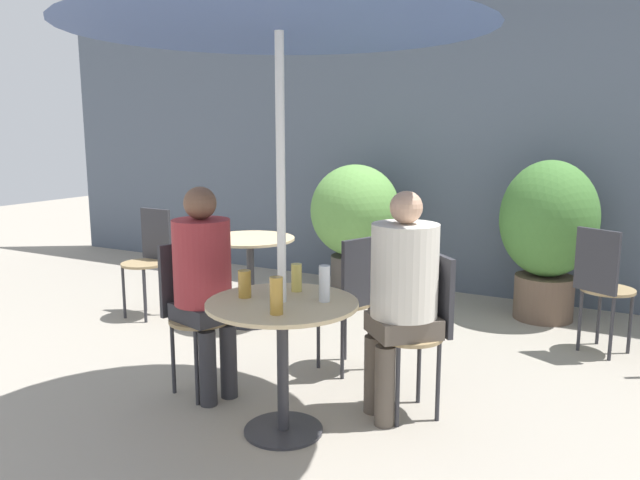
{
  "coord_description": "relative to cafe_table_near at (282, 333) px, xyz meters",
  "views": [
    {
      "loc": [
        1.56,
        -2.51,
        1.56
      ],
      "look_at": [
        -0.04,
        0.46,
        0.95
      ],
      "focal_mm": 35.0,
      "sensor_mm": 36.0,
      "label": 1
    }
  ],
  "objects": [
    {
      "name": "storefront_wall",
      "position": [
        0.04,
        3.2,
        0.96
      ],
      "size": [
        10.0,
        0.06,
        3.0
      ],
      "color": "#4C5666",
      "rests_on": "ground_plane"
    },
    {
      "name": "potted_plant_1",
      "position": [
        0.86,
        2.69,
        0.21
      ],
      "size": [
        0.77,
        0.77,
        1.31
      ],
      "color": "brown",
      "rests_on": "ground_plane"
    },
    {
      "name": "potted_plant_0",
      "position": [
        -0.82,
        2.6,
        0.19
      ],
      "size": [
        0.83,
        0.83,
        1.23
      ],
      "color": "#47423D",
      "rests_on": "ground_plane"
    },
    {
      "name": "seated_person_0",
      "position": [
        0.46,
        0.46,
        0.19
      ],
      "size": [
        0.45,
        0.45,
        1.24
      ],
      "rotation": [
        0.0,
        0.0,
        -0.79
      ],
      "color": "brown",
      "rests_on": "ground_plane"
    },
    {
      "name": "seated_person_1",
      "position": [
        -0.63,
        0.17,
        0.2
      ],
      "size": [
        0.38,
        0.35,
        1.24
      ],
      "rotation": [
        0.0,
        0.0,
        1.31
      ],
      "color": "#2D2D33",
      "rests_on": "ground_plane"
    },
    {
      "name": "bistro_chair_0",
      "position": [
        0.56,
        0.56,
        0.0
      ],
      "size": [
        0.41,
        0.41,
        0.89
      ],
      "rotation": [
        0.0,
        0.0,
        -0.79
      ],
      "color": "#997F56",
      "rests_on": "ground_plane"
    },
    {
      "name": "cafe_table_near",
      "position": [
        0.0,
        0.0,
        0.0
      ],
      "size": [
        0.77,
        0.77,
        0.7
      ],
      "color": "#2D2D33",
      "rests_on": "ground_plane"
    },
    {
      "name": "bistro_chair_1",
      "position": [
        -0.76,
        0.2,
        0.0
      ],
      "size": [
        0.39,
        0.37,
        0.89
      ],
      "rotation": [
        0.0,
        0.0,
        1.31
      ],
      "color": "#997F56",
      "rests_on": "ground_plane"
    },
    {
      "name": "umbrella",
      "position": [
        0.0,
        0.0,
        1.6
      ],
      "size": [
        2.01,
        2.01,
        2.28
      ],
      "color": "silver",
      "rests_on": "ground_plane"
    },
    {
      "name": "bistro_chair_4",
      "position": [
        1.33,
        1.99,
        0.0
      ],
      "size": [
        0.4,
        0.41,
        0.89
      ],
      "rotation": [
        0.0,
        0.0,
        2.67
      ],
      "color": "#997F56",
      "rests_on": "ground_plane"
    },
    {
      "name": "beer_glass_2",
      "position": [
        0.19,
        0.1,
        0.25
      ],
      "size": [
        0.06,
        0.06,
        0.18
      ],
      "color": "silver",
      "rests_on": "cafe_table_near"
    },
    {
      "name": "beer_glass_3",
      "position": [
        -0.04,
        0.21,
        0.24
      ],
      "size": [
        0.06,
        0.06,
        0.15
      ],
      "color": "#DBC65B",
      "rests_on": "cafe_table_near"
    },
    {
      "name": "bistro_chair_5",
      "position": [
        -2.07,
        1.25,
        0.0
      ],
      "size": [
        0.36,
        0.36,
        0.89
      ],
      "rotation": [
        0.0,
        0.0,
        6.26
      ],
      "color": "#997F56",
      "rests_on": "ground_plane"
    },
    {
      "name": "beer_glass_1",
      "position": [
        0.09,
        -0.19,
        0.25
      ],
      "size": [
        0.06,
        0.06,
        0.18
      ],
      "color": "#B28433",
      "rests_on": "cafe_table_near"
    },
    {
      "name": "cafe_table_far",
      "position": [
        -1.2,
        1.44,
        -0.02
      ],
      "size": [
        0.71,
        0.71,
        0.7
      ],
      "color": "#2D2D33",
      "rests_on": "ground_plane"
    },
    {
      "name": "beer_glass_0",
      "position": [
        -0.21,
        -0.02,
        0.23
      ],
      "size": [
        0.07,
        0.07,
        0.14
      ],
      "color": "#B28433",
      "rests_on": "cafe_table_near"
    },
    {
      "name": "ground_plane",
      "position": [
        0.04,
        -0.06,
        -0.54
      ],
      "size": [
        20.0,
        20.0,
        0.0
      ],
      "primitive_type": "plane",
      "color": "gray"
    },
    {
      "name": "bistro_chair_2",
      "position": [
        -0.03,
        0.89,
        0.0
      ],
      "size": [
        0.4,
        0.39,
        0.89
      ],
      "rotation": [
        0.0,
        0.0,
        4.33
      ],
      "color": "#997F56",
      "rests_on": "ground_plane"
    }
  ]
}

